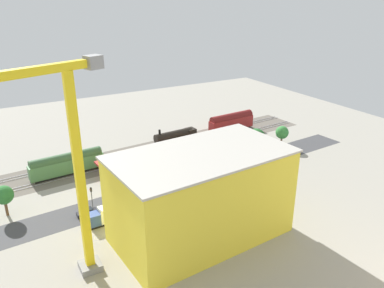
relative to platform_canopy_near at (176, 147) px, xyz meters
The scene contains 27 objects.
ground_plane 13.60m from the platform_canopy_near, 60.76° to the left, with size 186.31×186.31×0.00m, color #9E998C.
rail_bed 11.44m from the platform_canopy_near, 53.75° to the right, with size 116.45×14.71×0.01m, color #665E54.
street_asphalt 15.91m from the platform_canopy_near, 65.63° to the left, with size 116.45×9.00×0.01m, color #424244.
track_rails 11.38m from the platform_canopy_near, 53.75° to the right, with size 116.16×16.54×0.12m.
platform_canopy_near is the anchor object (origin of this frame).
locomotive 13.89m from the platform_canopy_near, 118.85° to the right, with size 16.09×4.03×5.32m.
passenger_coach 30.15m from the platform_canopy_near, 156.45° to the right, with size 17.48×4.26×6.37m.
freight_coach_far 30.01m from the platform_canopy_near, 10.24° to the right, with size 19.41×4.22×5.92m.
parked_car_0 20.12m from the platform_canopy_near, 118.37° to the left, with size 4.22×2.13×1.84m.
parked_car_1 17.75m from the platform_canopy_near, 92.97° to the left, with size 4.81×2.14×1.85m.
parked_car_2 18.81m from the platform_canopy_near, 69.49° to the left, with size 4.81×2.30×1.65m.
parked_car_3 23.64m from the platform_canopy_near, 48.68° to the left, with size 4.64×1.95×1.69m.
parked_car_4 29.32m from the platform_canopy_near, 36.51° to the left, with size 4.38×2.14×1.81m.
parked_car_5 35.41m from the platform_canopy_near, 29.54° to the left, with size 4.32×1.93×1.63m.
construction_building 38.10m from the platform_canopy_near, 69.91° to the left, with size 32.58×17.89×17.22m, color yellow.
construction_roof_slab 40.17m from the platform_canopy_near, 69.91° to the left, with size 33.18×18.49×0.40m, color #B7B2A8.
tower_crane 53.59m from the platform_canopy_near, 44.10° to the left, with size 23.93×9.73×36.17m.
box_truck_0 21.68m from the platform_canopy_near, 87.41° to the left, with size 8.37×2.36×3.66m.
box_truck_1 22.14m from the platform_canopy_near, 88.16° to the left, with size 10.26×2.74×3.61m.
box_truck_2 34.77m from the platform_canopy_near, 39.51° to the left, with size 9.26×2.73×3.68m.
street_tree_0 21.87m from the platform_canopy_near, 154.18° to the left, with size 5.16×5.16×7.41m.
street_tree_1 23.24m from the platform_canopy_near, 155.53° to the left, with size 5.35×5.35×8.47m.
street_tree_2 33.40m from the platform_canopy_near, 166.00° to the left, with size 4.00×4.00×6.89m.
street_tree_3 13.43m from the platform_canopy_near, 46.95° to the left, with size 4.26×4.26×6.86m.
street_tree_4 46.46m from the platform_canopy_near, 10.91° to the left, with size 4.06×4.06×6.99m.
street_tree_5 14.94m from the platform_canopy_near, 34.30° to the left, with size 5.61×5.61×7.69m.
traffic_light 35.23m from the platform_canopy_near, 32.56° to the left, with size 0.50×0.36×7.27m.
Camera 1 is at (39.74, 78.99, 44.79)m, focal length 35.84 mm.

